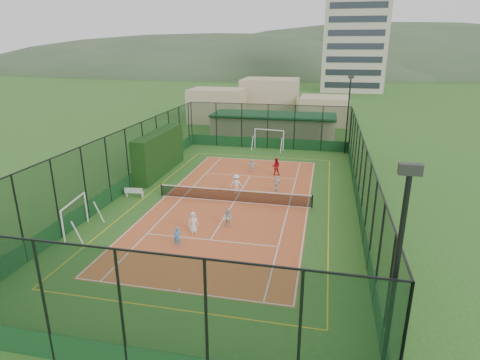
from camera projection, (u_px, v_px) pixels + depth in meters
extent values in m
plane|color=#2D5D20|center=(234.00, 202.00, 30.17)|extent=(300.00, 300.00, 0.00)
cube|color=#C3582B|center=(234.00, 202.00, 30.16)|extent=(11.17, 23.97, 0.01)
cube|color=beige|center=(355.00, 29.00, 98.98)|extent=(15.00, 12.00, 30.00)
cube|color=black|center=(160.00, 152.00, 36.55)|extent=(1.31, 8.76, 3.83)
imported|color=white|center=(193.00, 222.00, 25.01)|extent=(0.80, 0.75, 1.37)
imported|color=#448DC2|center=(177.00, 237.00, 23.29)|extent=(0.51, 0.41, 1.21)
imported|color=silver|center=(228.00, 218.00, 25.79)|extent=(0.70, 0.60, 1.24)
imported|color=white|center=(236.00, 184.00, 31.75)|extent=(1.07, 0.73, 1.54)
imported|color=white|center=(277.00, 183.00, 32.12)|extent=(0.84, 0.67, 1.33)
imported|color=white|center=(252.00, 165.00, 37.13)|extent=(1.20, 0.48, 1.26)
imported|color=#AD121E|center=(276.00, 167.00, 36.17)|extent=(0.82, 0.66, 1.58)
sphere|color=#CCE033|center=(257.00, 193.00, 31.80)|extent=(0.07, 0.07, 0.07)
sphere|color=#CCE033|center=(242.00, 194.00, 31.54)|extent=(0.07, 0.07, 0.07)
sphere|color=#CCE033|center=(235.00, 194.00, 31.63)|extent=(0.07, 0.07, 0.07)
sphere|color=#CCE033|center=(263.00, 200.00, 30.49)|extent=(0.07, 0.07, 0.07)
sphere|color=#CCE033|center=(275.00, 200.00, 30.45)|extent=(0.07, 0.07, 0.07)
sphere|color=#CCE033|center=(249.00, 196.00, 31.15)|extent=(0.07, 0.07, 0.07)
sphere|color=#CCE033|center=(204.00, 191.00, 32.36)|extent=(0.07, 0.07, 0.07)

